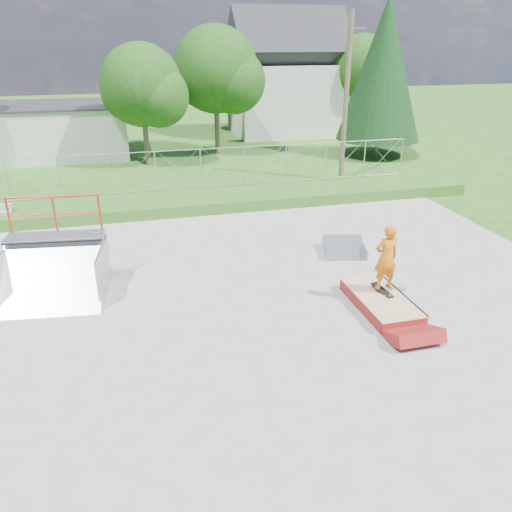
{
  "coord_description": "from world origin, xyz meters",
  "views": [
    {
      "loc": [
        -3.14,
        -11.47,
        6.81
      ],
      "look_at": [
        0.13,
        1.12,
        1.1
      ],
      "focal_mm": 35.0,
      "sensor_mm": 36.0,
      "label": 1
    }
  ],
  "objects_px": {
    "quarter_pipe": "(50,255)",
    "skater": "(386,260)",
    "grind_box": "(380,302)",
    "flat_bank_ramp": "(344,248)"
  },
  "relations": [
    {
      "from": "grind_box",
      "to": "quarter_pipe",
      "type": "xyz_separation_m",
      "value": [
        -8.6,
        2.78,
        1.16
      ]
    },
    {
      "from": "quarter_pipe",
      "to": "skater",
      "type": "bearing_deg",
      "value": -9.14
    },
    {
      "from": "grind_box",
      "to": "flat_bank_ramp",
      "type": "relative_size",
      "value": 1.81
    },
    {
      "from": "quarter_pipe",
      "to": "grind_box",
      "type": "bearing_deg",
      "value": -10.63
    },
    {
      "from": "flat_bank_ramp",
      "to": "skater",
      "type": "relative_size",
      "value": 0.8
    },
    {
      "from": "quarter_pipe",
      "to": "skater",
      "type": "relative_size",
      "value": 1.49
    },
    {
      "from": "quarter_pipe",
      "to": "flat_bank_ramp",
      "type": "relative_size",
      "value": 1.86
    },
    {
      "from": "grind_box",
      "to": "skater",
      "type": "xyz_separation_m",
      "value": [
        0.14,
        0.2,
        1.15
      ]
    },
    {
      "from": "quarter_pipe",
      "to": "skater",
      "type": "xyz_separation_m",
      "value": [
        8.74,
        -2.57,
        -0.01
      ]
    },
    {
      "from": "flat_bank_ramp",
      "to": "skater",
      "type": "bearing_deg",
      "value": -83.2
    }
  ]
}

